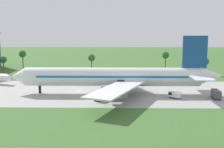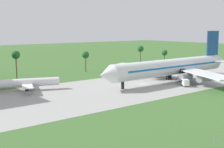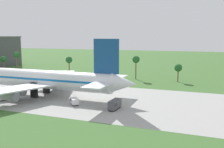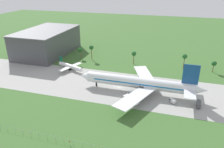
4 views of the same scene
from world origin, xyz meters
TOP-DOWN VIEW (x-y plane):
  - ground_plane at (0.00, 0.00)m, footprint 600.00×600.00m
  - taxiway_strip at (0.00, 0.00)m, footprint 320.00×44.00m
  - jet_airliner at (14.14, -2.71)m, footprint 74.72×61.02m
  - baggage_tug at (8.69, -13.06)m, footprint 3.98×4.52m
  - fuel_truck at (46.52, -10.07)m, footprint 2.35×5.81m
  - catering_van at (33.01, -9.55)m, footprint 4.07×4.24m
  - palm_tree_row at (3.84, 42.49)m, footprint 107.24×3.60m

SIDE VIEW (x-z plane):
  - ground_plane at x=0.00m, z-range 0.00..0.00m
  - taxiway_strip at x=0.00m, z-range 0.00..0.02m
  - catering_van at x=33.01m, z-range 0.10..2.17m
  - baggage_tug at x=8.69m, z-range 0.10..2.78m
  - fuel_truck at x=46.52m, z-range 0.10..2.94m
  - jet_airliner at x=14.14m, z-range -4.27..16.10m
  - palm_tree_row at x=3.84m, z-range 2.26..14.50m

